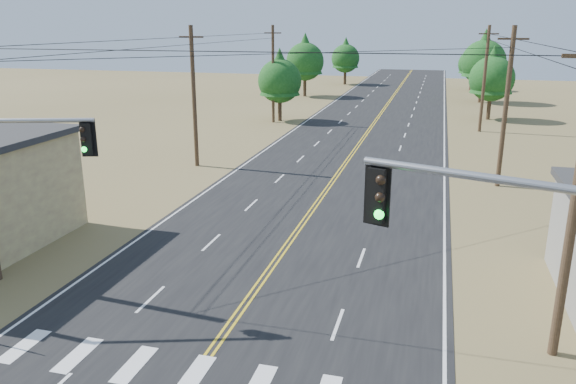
% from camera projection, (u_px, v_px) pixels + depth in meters
% --- Properties ---
extents(road, '(15.00, 200.00, 0.02)m').
position_uv_depth(road, '(332.00, 182.00, 37.07)').
color(road, black).
rests_on(road, ground).
extents(utility_pole_left_mid, '(1.80, 0.30, 10.00)m').
position_uv_depth(utility_pole_left_mid, '(194.00, 96.00, 40.06)').
color(utility_pole_left_mid, '#4C3826').
rests_on(utility_pole_left_mid, ground).
extents(utility_pole_left_far, '(1.80, 0.30, 10.00)m').
position_uv_depth(utility_pole_left_far, '(273.00, 74.00, 58.57)').
color(utility_pole_left_far, '#4C3826').
rests_on(utility_pole_left_far, ground).
extents(utility_pole_right_near, '(1.80, 0.30, 10.00)m').
position_uv_depth(utility_pole_right_near, '(576.00, 200.00, 16.35)').
color(utility_pole_right_near, '#4C3826').
rests_on(utility_pole_right_near, ground).
extents(utility_pole_right_mid, '(1.80, 0.30, 10.00)m').
position_uv_depth(utility_pole_right_mid, '(506.00, 107.00, 34.86)').
color(utility_pole_right_mid, '#4C3826').
rests_on(utility_pole_right_mid, ground).
extents(utility_pole_right_far, '(1.80, 0.30, 10.00)m').
position_uv_depth(utility_pole_right_far, '(484.00, 78.00, 53.37)').
color(utility_pole_right_far, '#4C3826').
rests_on(utility_pole_right_far, ground).
extents(tree_left_near, '(4.64, 4.64, 7.73)m').
position_uv_depth(tree_left_near, '(280.00, 77.00, 59.59)').
color(tree_left_near, '#3F2D1E').
rests_on(tree_left_near, ground).
extents(tree_left_mid, '(5.38, 5.38, 8.97)m').
position_uv_depth(tree_left_mid, '(305.00, 58.00, 80.13)').
color(tree_left_mid, '#3F2D1E').
rests_on(tree_left_mid, ground).
extents(tree_left_far, '(4.82, 4.82, 8.03)m').
position_uv_depth(tree_left_far, '(346.00, 56.00, 96.56)').
color(tree_left_far, '#3F2D1E').
rests_on(tree_left_far, ground).
extents(tree_right_near, '(4.80, 4.80, 8.01)m').
position_uv_depth(tree_right_near, '(492.00, 74.00, 60.38)').
color(tree_right_near, '#3F2D1E').
rests_on(tree_right_near, ground).
extents(tree_right_mid, '(5.75, 5.75, 9.58)m').
position_uv_depth(tree_right_mid, '(484.00, 58.00, 73.64)').
color(tree_right_mid, '#3F2D1E').
rests_on(tree_right_mid, ground).
extents(tree_right_far, '(4.43, 4.43, 7.38)m').
position_uv_depth(tree_right_far, '(473.00, 61.00, 88.14)').
color(tree_right_far, '#3F2D1E').
rests_on(tree_right_far, ground).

